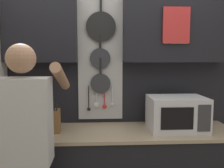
# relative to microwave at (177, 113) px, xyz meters

# --- Properties ---
(back_wall_unit) EXTENTS (2.76, 0.23, 2.31)m
(back_wall_unit) POSITION_rel_microwave_xyz_m (-0.53, 0.29, 0.41)
(back_wall_unit) COLOR black
(back_wall_unit) RESTS_ON ground_plane
(microwave) EXTENTS (0.52, 0.39, 0.31)m
(microwave) POSITION_rel_microwave_xyz_m (0.00, 0.00, 0.00)
(microwave) COLOR silver
(microwave) RESTS_ON base_cabinet_counter
(knife_block) EXTENTS (0.12, 0.16, 0.27)m
(knife_block) POSITION_rel_microwave_xyz_m (-1.14, 0.00, -0.05)
(knife_block) COLOR brown
(knife_block) RESTS_ON base_cabinet_counter
(utensil_crock) EXTENTS (0.11, 0.11, 0.32)m
(utensil_crock) POSITION_rel_microwave_xyz_m (-1.44, 0.00, -0.07)
(utensil_crock) COLOR white
(utensil_crock) RESTS_ON base_cabinet_counter
(person) EXTENTS (0.54, 0.64, 1.67)m
(person) POSITION_rel_microwave_xyz_m (-1.26, -0.50, -0.06)
(person) COLOR #383842
(person) RESTS_ON ground_plane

